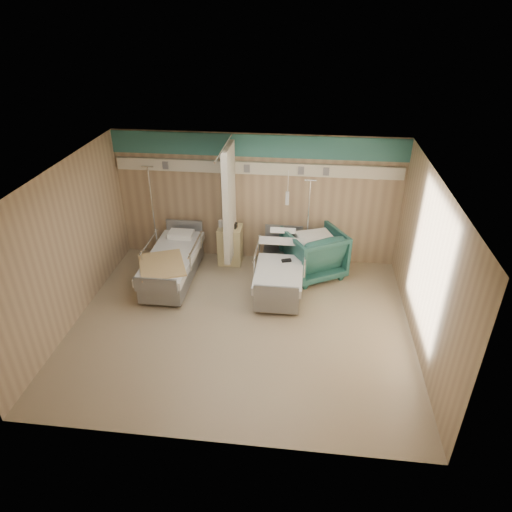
# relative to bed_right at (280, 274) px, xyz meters

# --- Properties ---
(ground) EXTENTS (6.00, 5.00, 0.00)m
(ground) POSITION_rel_bed_right_xyz_m (-0.60, -1.30, -0.32)
(ground) COLOR #86775C
(ground) RESTS_ON ground
(room_walls) EXTENTS (6.04, 5.04, 2.82)m
(room_walls) POSITION_rel_bed_right_xyz_m (-0.63, -1.05, 1.55)
(room_walls) COLOR tan
(room_walls) RESTS_ON ground
(bed_right) EXTENTS (1.00, 2.16, 0.63)m
(bed_right) POSITION_rel_bed_right_xyz_m (0.00, 0.00, 0.00)
(bed_right) COLOR silver
(bed_right) RESTS_ON ground
(bed_left) EXTENTS (1.00, 2.16, 0.63)m
(bed_left) POSITION_rel_bed_right_xyz_m (-2.20, 0.00, 0.00)
(bed_left) COLOR silver
(bed_left) RESTS_ON ground
(bedside_cabinet) EXTENTS (0.50, 0.48, 0.85)m
(bedside_cabinet) POSITION_rel_bed_right_xyz_m (-1.15, 0.90, 0.11)
(bedside_cabinet) COLOR #CAB97E
(bedside_cabinet) RESTS_ON ground
(visitor_armchair) EXTENTS (1.50, 1.51, 1.02)m
(visitor_armchair) POSITION_rel_bed_right_xyz_m (0.65, 0.60, 0.19)
(visitor_armchair) COLOR #21534D
(visitor_armchair) RESTS_ON ground
(waffle_blanket) EXTENTS (0.86, 0.82, 0.08)m
(waffle_blanket) POSITION_rel_bed_right_xyz_m (0.67, 0.58, 0.74)
(waffle_blanket) COLOR white
(waffle_blanket) RESTS_ON visitor_armchair
(iv_stand_right) EXTENTS (0.36, 0.36, 1.99)m
(iv_stand_right) POSITION_rel_bed_right_xyz_m (0.50, 0.90, 0.09)
(iv_stand_right) COLOR silver
(iv_stand_right) RESTS_ON ground
(iv_stand_left) EXTENTS (0.38, 0.38, 2.12)m
(iv_stand_left) POSITION_rel_bed_right_xyz_m (-2.84, 0.97, 0.12)
(iv_stand_left) COLOR silver
(iv_stand_left) RESTS_ON ground
(call_remote) EXTENTS (0.21, 0.14, 0.04)m
(call_remote) POSITION_rel_bed_right_xyz_m (0.12, -0.03, 0.34)
(call_remote) COLOR black
(call_remote) RESTS_ON bed_right
(tan_blanket) EXTENTS (1.16, 1.27, 0.04)m
(tan_blanket) POSITION_rel_bed_right_xyz_m (-2.26, -0.46, 0.33)
(tan_blanket) COLOR tan
(tan_blanket) RESTS_ON bed_left
(toiletry_bag) EXTENTS (0.22, 0.16, 0.11)m
(toiletry_bag) POSITION_rel_bed_right_xyz_m (-1.10, 0.89, 0.59)
(toiletry_bag) COLOR black
(toiletry_bag) RESTS_ON bedside_cabinet
(white_cup) EXTENTS (0.13, 0.13, 0.14)m
(white_cup) POSITION_rel_bed_right_xyz_m (-1.35, 0.90, 0.61)
(white_cup) COLOR white
(white_cup) RESTS_ON bedside_cabinet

